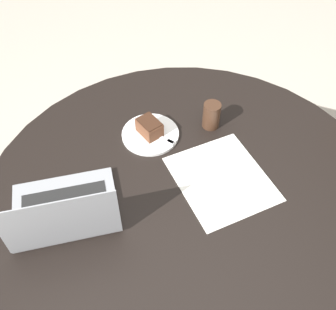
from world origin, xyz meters
TOP-DOWN VIEW (x-y plane):
  - ground_plane at (0.00, 0.00)m, footprint 12.00×12.00m
  - dining_table at (0.00, 0.00)m, footprint 1.37×1.37m
  - paper_document at (0.02, -0.13)m, footprint 0.37×0.33m
  - plate at (0.29, 0.05)m, footprint 0.21×0.21m
  - cake_slice at (0.29, 0.05)m, footprint 0.11×0.09m
  - fork at (0.27, 0.02)m, footprint 0.14×0.13m
  - coffee_glass at (0.27, -0.19)m, footprint 0.06×0.06m
  - laptop at (0.03, 0.39)m, footprint 0.27×0.34m

SIDE VIEW (x-z plane):
  - ground_plane at x=0.00m, z-range 0.00..0.00m
  - dining_table at x=0.00m, z-range 0.27..1.04m
  - paper_document at x=0.02m, z-range 0.77..0.77m
  - plate at x=0.29m, z-range 0.77..0.78m
  - fork at x=0.27m, z-range 0.78..0.78m
  - laptop at x=0.03m, z-range 0.69..0.91m
  - cake_slice at x=0.29m, z-range 0.78..0.84m
  - coffee_glass at x=0.27m, z-range 0.77..0.87m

